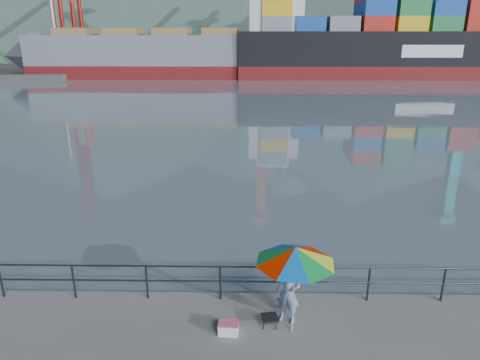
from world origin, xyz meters
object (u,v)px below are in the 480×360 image
bulk_carrier (191,52)px  container_ship (430,42)px  beach_umbrella (295,255)px  fisherman (288,292)px  cooler_bag (228,328)px

bulk_carrier → container_ship: bearing=0.1°
beach_umbrella → bulk_carrier: bulk_carrier is taller
container_ship → beach_umbrella: bearing=-113.8°
fisherman → beach_umbrella: size_ratio=0.72×
container_ship → cooler_bag: bearing=-114.8°
bulk_carrier → container_ship: 42.02m
bulk_carrier → container_ship: container_ship is taller
fisherman → beach_umbrella: (0.07, -0.44, 1.28)m
bulk_carrier → cooler_bag: bearing=-82.3°
container_ship → bulk_carrier: bearing=-179.9°
beach_umbrella → container_ship: size_ratio=0.04×
fisherman → container_ship: bearing=90.8°
cooler_bag → container_ship: container_ship is taller
fisherman → container_ship: (31.02, 69.87, 4.97)m
fisherman → beach_umbrella: bearing=-55.7°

